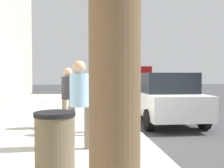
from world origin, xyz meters
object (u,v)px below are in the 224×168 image
object	(u,v)px
traffic_signal	(98,60)
trash_bin	(55,147)
pedestrian_bystander	(79,96)
parking_officer	(68,92)
parking_meter	(116,95)
parked_sedan_near	(163,97)
parked_van_far	(127,82)
pedestrian_at_meter	(94,95)

from	to	relation	value
traffic_signal	trash_bin	size ratio (longest dim) A/B	3.56
pedestrian_bystander	parking_officer	bearing A→B (deg)	39.71
parking_meter	pedestrian_bystander	world-z (taller)	pedestrian_bystander
pedestrian_bystander	parked_sedan_near	xyz separation A→B (m)	(3.36, -3.01, -0.35)
traffic_signal	parked_van_far	bearing A→B (deg)	-53.68
parking_meter	parked_van_far	size ratio (longest dim) A/B	0.27
parking_meter	parked_van_far	xyz separation A→B (m)	(9.16, -2.03, 0.09)
parking_meter	traffic_signal	size ratio (longest dim) A/B	0.39
parking_meter	pedestrian_at_meter	size ratio (longest dim) A/B	0.81
pedestrian_at_meter	parked_sedan_near	xyz separation A→B (m)	(2.11, -2.64, -0.27)
parked_sedan_near	trash_bin	distance (m)	6.06
trash_bin	parked_van_far	bearing A→B (deg)	-15.48
parking_meter	pedestrian_at_meter	distance (m)	0.61
parking_meter	traffic_signal	bearing A→B (deg)	-0.76
pedestrian_bystander	traffic_signal	bearing A→B (deg)	23.90
trash_bin	parked_sedan_near	bearing A→B (deg)	-33.72
parked_van_far	traffic_signal	world-z (taller)	traffic_signal
parking_meter	parking_officer	bearing A→B (deg)	59.18
pedestrian_at_meter	traffic_signal	bearing A→B (deg)	88.91
parking_officer	trash_bin	xyz separation A→B (m)	(-3.77, 0.02, -0.53)
pedestrian_at_meter	trash_bin	size ratio (longest dim) A/B	1.72
parking_meter	trash_bin	size ratio (longest dim) A/B	1.40
parking_meter	trash_bin	distance (m)	3.31
parking_officer	parked_van_far	size ratio (longest dim) A/B	0.33
pedestrian_at_meter	trash_bin	xyz separation A→B (m)	(-2.93, 0.73, -0.51)
pedestrian_at_meter	pedestrian_bystander	xyz separation A→B (m)	(-1.25, 0.38, 0.08)
pedestrian_bystander	parked_sedan_near	bearing A→B (deg)	-11.13
parked_van_far	pedestrian_at_meter	bearing A→B (deg)	164.03
trash_bin	pedestrian_at_meter	bearing A→B (deg)	-13.94
pedestrian_at_meter	parking_meter	bearing A→B (deg)	9.65
parked_van_far	parked_sedan_near	bearing A→B (deg)	179.98
parking_meter	pedestrian_at_meter	bearing A→B (deg)	95.53
pedestrian_at_meter	parked_van_far	bearing A→B (deg)	78.15
parking_officer	parked_sedan_near	world-z (taller)	parking_officer
parked_van_far	parking_officer	bearing A→B (deg)	158.22
traffic_signal	parked_sedan_near	bearing A→B (deg)	-161.32
parking_meter	parking_officer	xyz separation A→B (m)	(0.79, 1.32, 0.02)
pedestrian_bystander	parked_van_far	distance (m)	10.89
pedestrian_bystander	trash_bin	xyz separation A→B (m)	(-1.68, 0.35, -0.59)
pedestrian_bystander	parked_van_far	xyz separation A→B (m)	(10.47, -3.02, 0.01)
parked_sedan_near	traffic_signal	world-z (taller)	traffic_signal
traffic_signal	trash_bin	world-z (taller)	traffic_signal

